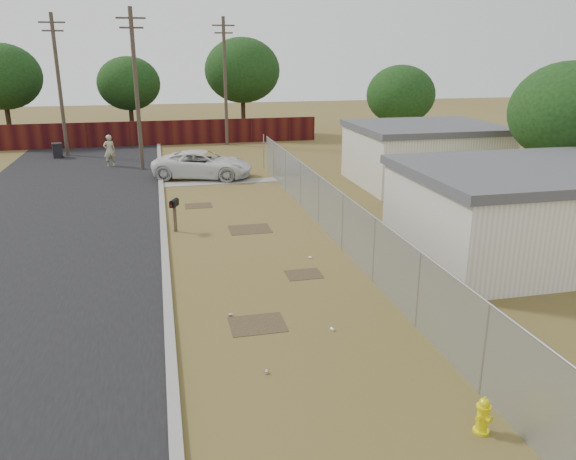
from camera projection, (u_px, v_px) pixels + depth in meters
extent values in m
plane|color=brown|center=(255.00, 256.00, 19.14)|extent=(120.00, 120.00, 0.00)
cube|color=black|center=(59.00, 208.00, 24.97)|extent=(9.00, 60.00, 0.02)
cube|color=#9F9C94|center=(162.00, 201.00, 25.91)|extent=(0.25, 60.00, 0.12)
cube|color=#9F9C94|center=(219.00, 182.00, 29.82)|extent=(6.20, 1.00, 0.03)
cylinder|color=#94979C|center=(485.00, 350.00, 11.14)|extent=(0.06, 0.06, 2.00)
cylinder|color=#94979C|center=(418.00, 290.00, 13.93)|extent=(0.06, 0.06, 2.00)
cylinder|color=#94979C|center=(374.00, 250.00, 16.71)|extent=(0.06, 0.06, 2.00)
cylinder|color=#94979C|center=(343.00, 222.00, 19.50)|extent=(0.06, 0.06, 2.00)
cylinder|color=#94979C|center=(319.00, 201.00, 22.28)|extent=(0.06, 0.06, 2.00)
cylinder|color=#94979C|center=(300.00, 184.00, 25.07)|extent=(0.06, 0.06, 2.00)
cylinder|color=#94979C|center=(286.00, 171.00, 27.85)|extent=(0.06, 0.06, 2.00)
cylinder|color=#94979C|center=(274.00, 160.00, 30.64)|extent=(0.06, 0.06, 2.00)
cylinder|color=#94979C|center=(264.00, 151.00, 33.43)|extent=(0.06, 0.06, 2.00)
cylinder|color=#94979C|center=(335.00, 187.00, 20.12)|extent=(0.04, 26.00, 0.04)
cube|color=gray|center=(334.00, 214.00, 20.43)|extent=(0.01, 26.00, 2.00)
cube|color=black|center=(335.00, 232.00, 20.65)|extent=(0.03, 26.00, 0.60)
cube|color=#45140E|center=(116.00, 134.00, 40.81)|extent=(30.00, 0.12, 1.80)
cylinder|color=#473A2F|center=(137.00, 91.00, 31.78)|extent=(0.24, 0.24, 9.00)
cube|color=#473A2F|center=(131.00, 18.00, 30.60)|extent=(1.60, 0.10, 0.10)
cube|color=#473A2F|center=(131.00, 28.00, 30.75)|extent=(1.30, 0.10, 0.10)
cylinder|color=#473A2F|center=(59.00, 86.00, 36.29)|extent=(0.24, 0.24, 9.00)
cube|color=#473A2F|center=(52.00, 22.00, 35.10)|extent=(1.60, 0.10, 0.10)
cube|color=#473A2F|center=(53.00, 31.00, 35.25)|extent=(1.30, 0.10, 0.10)
cylinder|color=#473A2F|center=(225.00, 83.00, 40.49)|extent=(0.24, 0.24, 9.00)
cube|color=#473A2F|center=(223.00, 25.00, 39.30)|extent=(1.60, 0.10, 0.10)
cube|color=#473A2F|center=(224.00, 33.00, 39.45)|extent=(1.30, 0.10, 0.10)
cube|color=white|center=(530.00, 216.00, 18.77)|extent=(8.00, 6.00, 2.80)
cube|color=#4A4A4F|center=(536.00, 170.00, 18.30)|extent=(8.32, 6.24, 0.30)
cube|color=white|center=(424.00, 157.00, 29.31)|extent=(7.00, 6.00, 2.80)
cube|color=#4A4A4F|center=(426.00, 127.00, 28.84)|extent=(7.28, 6.24, 0.30)
cylinder|color=#352518|center=(9.00, 121.00, 42.59)|extent=(0.36, 0.36, 3.30)
ellipsoid|color=black|center=(2.00, 77.00, 41.61)|extent=(5.70, 5.70, 4.84)
cylinder|color=#352518|center=(132.00, 119.00, 45.50)|extent=(0.36, 0.36, 2.86)
ellipsoid|color=black|center=(129.00, 83.00, 44.65)|extent=(4.94, 4.94, 4.20)
cylinder|color=#352518|center=(243.00, 113.00, 46.39)|extent=(0.36, 0.36, 3.52)
ellipsoid|color=black|center=(242.00, 70.00, 45.34)|extent=(6.08, 6.08, 5.17)
cylinder|color=#352518|center=(398.00, 133.00, 38.22)|extent=(0.36, 0.36, 2.64)
ellipsoid|color=black|center=(401.00, 95.00, 37.44)|extent=(4.56, 4.56, 3.88)
cylinder|color=#352518|center=(559.00, 177.00, 24.47)|extent=(0.36, 0.36, 2.86)
ellipsoid|color=black|center=(569.00, 112.00, 23.62)|extent=(4.94, 4.94, 4.20)
cylinder|color=yellow|center=(481.00, 431.00, 10.28)|extent=(0.39, 0.39, 0.05)
cylinder|color=yellow|center=(482.00, 419.00, 10.20)|extent=(0.27, 0.27, 0.50)
cylinder|color=yellow|center=(484.00, 407.00, 10.12)|extent=(0.35, 0.35, 0.04)
sphere|color=yellow|center=(484.00, 403.00, 10.10)|extent=(0.26, 0.26, 0.20)
cylinder|color=yellow|center=(485.00, 398.00, 10.07)|extent=(0.05, 0.05, 0.05)
cylinder|color=yellow|center=(479.00, 418.00, 10.11)|extent=(0.12, 0.12, 0.10)
cylinder|color=yellow|center=(487.00, 413.00, 10.25)|extent=(0.12, 0.12, 0.10)
cylinder|color=yellow|center=(489.00, 419.00, 10.09)|extent=(0.15, 0.14, 0.12)
cube|color=brown|center=(175.00, 218.00, 21.57)|extent=(0.13, 0.13, 1.07)
cube|color=black|center=(174.00, 204.00, 21.39)|extent=(0.39, 0.55, 0.19)
cylinder|color=black|center=(174.00, 201.00, 21.36)|extent=(0.39, 0.55, 0.19)
cube|color=#B1140C|center=(171.00, 206.00, 21.13)|extent=(0.04, 0.05, 0.11)
imported|color=silver|center=(203.00, 164.00, 30.74)|extent=(5.86, 4.00, 1.49)
imported|color=tan|center=(109.00, 151.00, 33.75)|extent=(0.80, 0.64, 1.92)
cube|color=black|center=(57.00, 151.00, 36.63)|extent=(0.68, 0.68, 0.91)
cube|color=black|center=(56.00, 144.00, 36.48)|extent=(0.75, 0.75, 0.08)
cylinder|color=black|center=(63.00, 157.00, 36.61)|extent=(0.09, 0.20, 0.19)
cylinder|color=white|center=(332.00, 329.00, 14.01)|extent=(0.10, 0.12, 0.07)
cylinder|color=silver|center=(230.00, 315.00, 14.78)|extent=(0.10, 0.08, 0.07)
cylinder|color=white|center=(310.00, 257.00, 18.88)|extent=(0.12, 0.12, 0.07)
cylinder|color=silver|center=(266.00, 372.00, 12.14)|extent=(0.10, 0.12, 0.07)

